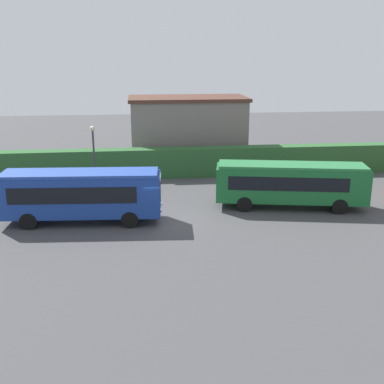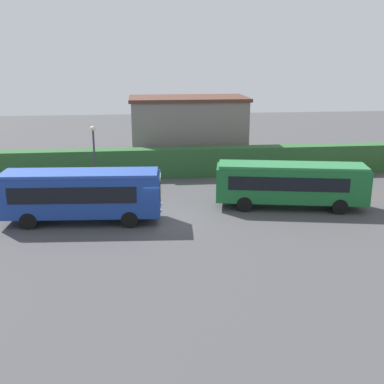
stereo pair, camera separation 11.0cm
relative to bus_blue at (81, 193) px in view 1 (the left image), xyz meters
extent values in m
plane|color=#424244|center=(4.96, -0.36, -1.82)|extent=(106.26, 106.26, 0.00)
cube|color=navy|center=(-0.01, 0.00, -0.07)|extent=(9.58, 3.06, 2.40)
cube|color=#2747A0|center=(-0.01, 0.00, 1.23)|extent=(9.28, 2.84, 0.20)
cube|color=black|center=(-0.22, 1.25, 0.22)|extent=(7.35, 0.53, 0.96)
cube|color=black|center=(-0.39, -1.21, 0.22)|extent=(7.35, 0.53, 0.96)
cube|color=black|center=(4.72, -0.31, 0.22)|extent=(0.17, 2.00, 1.01)
cube|color=silver|center=(4.72, -0.31, 0.95)|extent=(0.13, 1.34, 0.28)
cylinder|color=black|center=(2.99, 0.92, -1.32)|extent=(1.02, 0.35, 1.00)
cylinder|color=black|center=(2.84, -1.31, -1.32)|extent=(1.02, 0.35, 1.00)
cylinder|color=black|center=(-2.85, 1.31, -1.32)|extent=(1.02, 0.35, 1.00)
cylinder|color=black|center=(-3.00, -0.92, -1.32)|extent=(1.02, 0.35, 1.00)
sphere|color=silver|center=(4.78, 0.36, -0.92)|extent=(0.22, 0.22, 0.22)
sphere|color=silver|center=(4.69, -0.98, -0.92)|extent=(0.22, 0.22, 0.22)
cube|color=#19602D|center=(13.32, 1.31, -0.16)|extent=(9.98, 4.17, 2.21)
cube|color=#27723C|center=(13.32, 1.31, 1.04)|extent=(9.66, 3.93, 0.20)
cube|color=black|center=(13.26, 2.53, 0.10)|extent=(7.44, 1.50, 0.88)
cube|color=black|center=(12.80, 0.21, 0.10)|extent=(7.44, 1.50, 0.88)
cube|color=black|center=(18.10, 0.37, 0.10)|extent=(0.41, 1.89, 0.93)
cube|color=silver|center=(18.10, 0.37, 0.76)|extent=(0.29, 1.27, 0.28)
cylinder|color=black|center=(16.48, 1.78, -1.32)|extent=(1.04, 0.47, 1.00)
cylinder|color=black|center=(16.07, -0.32, -1.32)|extent=(1.04, 0.47, 1.00)
cylinder|color=black|center=(10.57, 2.94, -1.32)|extent=(1.04, 0.47, 1.00)
cylinder|color=black|center=(10.16, 0.85, -1.32)|extent=(1.04, 0.47, 1.00)
sphere|color=silver|center=(18.24, 1.00, -0.92)|extent=(0.22, 0.22, 0.22)
sphere|color=silver|center=(18.00, -0.26, -0.92)|extent=(0.22, 0.22, 0.22)
cube|color=#2A592C|center=(4.96, 10.48, -0.63)|extent=(65.13, 1.43, 2.38)
cube|color=slate|center=(7.93, 14.77, 1.11)|extent=(10.05, 5.40, 5.84)
cube|color=#4C2D23|center=(7.93, 14.77, 4.18)|extent=(10.45, 5.62, 0.30)
cylinder|color=#38383D|center=(0.24, 6.68, 0.43)|extent=(0.14, 0.14, 4.50)
sphere|color=beige|center=(0.24, 6.68, 2.86)|extent=(0.36, 0.36, 0.36)
camera|label=1|loc=(3.53, -27.62, 8.04)|focal=44.24mm
camera|label=2|loc=(3.64, -27.63, 8.04)|focal=44.24mm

